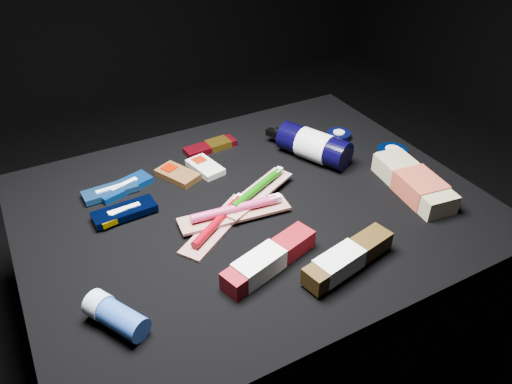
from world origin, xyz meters
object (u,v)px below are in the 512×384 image
lotion_bottle (314,145)px  deodorant_stick (116,315)px  bodywash_bottle (414,183)px  toothpaste_carton_red (266,261)px

lotion_bottle → deodorant_stick: 0.65m
bodywash_bottle → deodorant_stick: 0.70m
lotion_bottle → deodorant_stick: (-0.58, -0.28, -0.01)m
bodywash_bottle → deodorant_stick: bearing=-168.2°
deodorant_stick → toothpaste_carton_red: 0.28m
bodywash_bottle → lotion_bottle: bearing=124.7°
lotion_bottle → deodorant_stick: size_ratio=1.93×
bodywash_bottle → toothpaste_carton_red: (-0.42, -0.06, -0.00)m
bodywash_bottle → toothpaste_carton_red: 0.42m
bodywash_bottle → deodorant_stick: (-0.70, -0.05, -0.00)m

